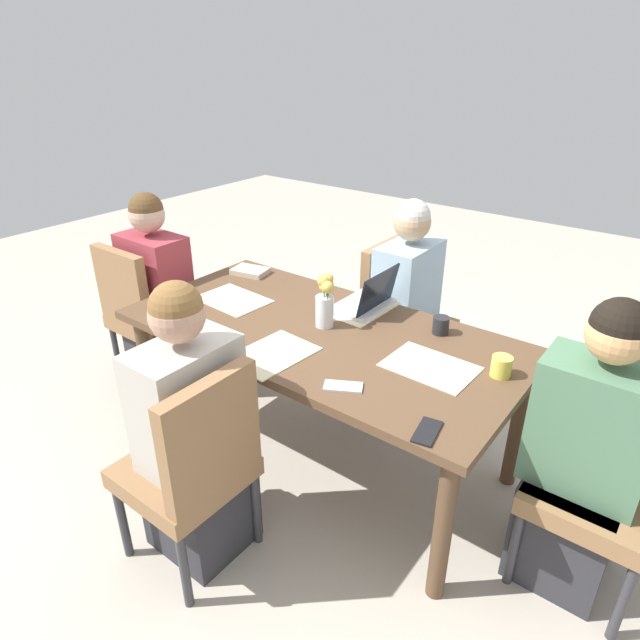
{
  "coord_description": "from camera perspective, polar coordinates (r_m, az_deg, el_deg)",
  "views": [
    {
      "loc": [
        -1.38,
        1.79,
        1.9
      ],
      "look_at": [
        0.0,
        0.0,
        0.77
      ],
      "focal_mm": 30.7,
      "sensor_mm": 36.0,
      "label": 1
    }
  ],
  "objects": [
    {
      "name": "placemat_head_right_left_far",
      "position": [
        2.89,
        -9.06,
        2.12
      ],
      "size": [
        0.38,
        0.28,
        0.0
      ],
      "primitive_type": "cube",
      "rotation": [
        0.0,
        0.0,
        3.08
      ],
      "color": "beige",
      "rests_on": "dining_table"
    },
    {
      "name": "coffee_mug_centre_left",
      "position": [
        2.92,
        -14.61,
        2.79
      ],
      "size": [
        0.07,
        0.07,
        0.09
      ],
      "primitive_type": "cylinder",
      "color": "#DBC64C",
      "rests_on": "dining_table"
    },
    {
      "name": "placemat_near_right_near",
      "position": [
        2.76,
        4.22,
        1.24
      ],
      "size": [
        0.27,
        0.37,
        0.0
      ],
      "primitive_type": "cube",
      "rotation": [
        0.0,
        0.0,
        1.54
      ],
      "color": "beige",
      "rests_on": "dining_table"
    },
    {
      "name": "placemat_far_left_near",
      "position": [
        2.36,
        -4.98,
        -3.54
      ],
      "size": [
        0.29,
        0.38,
        0.0
      ],
      "primitive_type": "cube",
      "rotation": [
        0.0,
        0.0,
        -1.65
      ],
      "color": "beige",
      "rests_on": "dining_table"
    },
    {
      "name": "person_far_left_near",
      "position": [
        2.24,
        -13.09,
        -12.14
      ],
      "size": [
        0.36,
        0.4,
        1.19
      ],
      "color": "#2D2D33",
      "rests_on": "ground_plane"
    },
    {
      "name": "chair_near_right_near",
      "position": [
        3.27,
        8.21,
        0.85
      ],
      "size": [
        0.44,
        0.44,
        0.9
      ],
      "color": "olive",
      "rests_on": "ground_plane"
    },
    {
      "name": "person_near_right_near",
      "position": [
        3.18,
        8.86,
        0.57
      ],
      "size": [
        0.36,
        0.4,
        1.19
      ],
      "color": "#2D2D33",
      "rests_on": "ground_plane"
    },
    {
      "name": "placemat_head_left_left_mid",
      "position": [
        2.3,
        11.41,
        -4.79
      ],
      "size": [
        0.37,
        0.27,
        0.0
      ],
      "primitive_type": "cube",
      "rotation": [
        0.0,
        0.0,
        -0.03
      ],
      "color": "beige",
      "rests_on": "dining_table"
    },
    {
      "name": "laptop_near_right_near",
      "position": [
        2.75,
        4.93,
        2.04
      ],
      "size": [
        0.22,
        0.32,
        0.21
      ],
      "color": "silver",
      "rests_on": "dining_table"
    },
    {
      "name": "flower_vase",
      "position": [
        2.52,
        0.56,
        2.26
      ],
      "size": [
        0.1,
        0.09,
        0.26
      ],
      "color": "silver",
      "rests_on": "dining_table"
    },
    {
      "name": "phone_silver",
      "position": [
        2.13,
        2.43,
        -6.93
      ],
      "size": [
        0.17,
        0.14,
        0.01
      ],
      "primitive_type": "cube",
      "rotation": [
        0.0,
        0.0,
        0.51
      ],
      "color": "silver",
      "rests_on": "dining_table"
    },
    {
      "name": "person_head_left_left_mid",
      "position": [
        2.28,
        25.63,
        -13.51
      ],
      "size": [
        0.4,
        0.36,
        1.19
      ],
      "color": "#2D2D33",
      "rests_on": "ground_plane"
    },
    {
      "name": "chair_head_right_left_far",
      "position": [
        3.43,
        -17.92,
        1.05
      ],
      "size": [
        0.44,
        0.44,
        0.9
      ],
      "color": "olive",
      "rests_on": "ground_plane"
    },
    {
      "name": "chair_head_left_left_mid",
      "position": [
        2.36,
        27.38,
        -13.45
      ],
      "size": [
        0.44,
        0.44,
        0.9
      ],
      "color": "olive",
      "rests_on": "ground_plane"
    },
    {
      "name": "coffee_mug_near_left",
      "position": [
        2.3,
        18.38,
        -4.6
      ],
      "size": [
        0.08,
        0.08,
        0.09
      ],
      "primitive_type": "cylinder",
      "color": "#DBC64C",
      "rests_on": "dining_table"
    },
    {
      "name": "person_head_right_left_far",
      "position": [
        3.41,
        -16.39,
        1.64
      ],
      "size": [
        0.4,
        0.36,
        1.19
      ],
      "color": "#2D2D33",
      "rests_on": "ground_plane"
    },
    {
      "name": "coffee_mug_near_right",
      "position": [
        2.56,
        12.48,
        -0.54
      ],
      "size": [
        0.08,
        0.08,
        0.08
      ],
      "primitive_type": "cylinder",
      "color": "#232328",
      "rests_on": "dining_table"
    },
    {
      "name": "chair_far_left_near",
      "position": [
        2.18,
        -12.92,
        -14.25
      ],
      "size": [
        0.44,
        0.44,
        0.9
      ],
      "color": "olive",
      "rests_on": "ground_plane"
    },
    {
      "name": "ground_plane",
      "position": [
        2.95,
        -0.0,
        -13.52
      ],
      "size": [
        10.0,
        10.0,
        0.0
      ],
      "primitive_type": "plane",
      "color": "#B2A899"
    },
    {
      "name": "dining_table",
      "position": [
        2.59,
        -0.0,
        -2.53
      ],
      "size": [
        1.88,
        0.93,
        0.72
      ],
      "color": "brown",
      "rests_on": "ground_plane"
    },
    {
      "name": "phone_black",
      "position": [
        1.94,
        11.1,
        -11.34
      ],
      "size": [
        0.1,
        0.16,
        0.01
      ],
      "primitive_type": "cube",
      "rotation": [
        0.0,
        0.0,
        1.75
      ],
      "color": "black",
      "rests_on": "dining_table"
    },
    {
      "name": "book_red_cover",
      "position": [
        3.22,
        -7.29,
        5.08
      ],
      "size": [
        0.22,
        0.18,
        0.03
      ],
      "primitive_type": "cube",
      "rotation": [
        0.0,
        0.0,
        0.21
      ],
      "color": "#B2A38E",
      "rests_on": "dining_table"
    }
  ]
}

